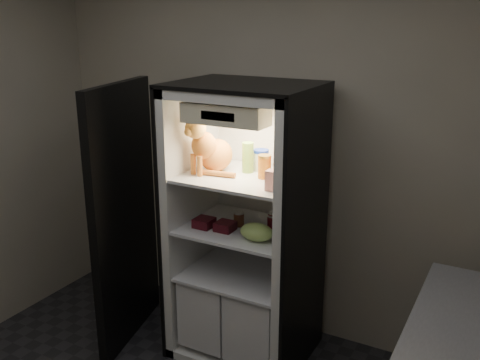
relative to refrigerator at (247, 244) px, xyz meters
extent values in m
plane|color=#BAB09B|center=(0.00, 0.42, 0.56)|extent=(3.60, 0.00, 3.60)
cube|color=white|center=(0.00, 0.29, 0.13)|extent=(0.85, 0.06, 1.85)
cube|color=white|center=(-0.40, -0.03, 0.13)|extent=(0.06, 0.70, 1.85)
cube|color=white|center=(0.40, -0.03, 0.13)|extent=(0.06, 0.70, 1.85)
cube|color=white|center=(0.00, -0.03, 1.03)|extent=(0.85, 0.70, 0.06)
cube|color=white|center=(0.00, -0.03, -0.76)|extent=(0.85, 0.70, 0.06)
cube|color=black|center=(-0.44, -0.03, 0.13)|extent=(0.02, 0.72, 1.87)
cube|color=black|center=(0.44, -0.03, 0.13)|extent=(0.02, 0.72, 1.87)
cube|color=black|center=(0.00, -0.03, 1.07)|extent=(0.90, 0.72, 0.02)
cube|color=white|center=(0.00, -0.06, 0.49)|extent=(0.73, 0.62, 0.02)
cube|color=white|center=(0.00, -0.06, 0.14)|extent=(0.73, 0.62, 0.02)
cube|color=white|center=(-0.18, -0.06, -0.44)|extent=(0.34, 0.58, 0.48)
cube|color=white|center=(0.18, -0.06, -0.44)|extent=(0.34, 0.58, 0.48)
cube|color=white|center=(0.00, -0.06, -0.19)|extent=(0.73, 0.62, 0.02)
cube|color=#F2EAC6|center=(0.00, -0.27, 0.93)|extent=(0.52, 0.18, 0.12)
cube|color=black|center=(0.00, -0.36, 0.93)|extent=(0.22, 0.01, 0.05)
cube|color=black|center=(-0.83, -0.25, 0.13)|extent=(0.26, 0.86, 1.85)
cube|color=white|center=(-0.85, -0.31, -0.24)|extent=(0.21, 0.63, 0.12)
cube|color=white|center=(-0.85, -0.31, 0.26)|extent=(0.21, 0.63, 0.12)
ellipsoid|color=#D7571B|center=(-0.21, -0.03, 0.60)|extent=(0.27, 0.30, 0.21)
ellipsoid|color=#D7571B|center=(-0.24, -0.13, 0.68)|extent=(0.20, 0.19, 0.18)
sphere|color=orange|center=(-0.26, -0.19, 0.80)|extent=(0.17, 0.17, 0.13)
sphere|color=orange|center=(-0.28, -0.25, 0.79)|extent=(0.07, 0.07, 0.06)
cone|color=orange|center=(-0.30, -0.17, 0.87)|extent=(0.07, 0.07, 0.06)
cone|color=orange|center=(-0.22, -0.19, 0.87)|extent=(0.07, 0.07, 0.06)
cylinder|color=#D7571B|center=(-0.29, -0.18, 0.56)|extent=(0.03, 0.03, 0.13)
cylinder|color=#D7571B|center=(-0.23, -0.20, 0.56)|extent=(0.03, 0.03, 0.13)
cylinder|color=#D7571B|center=(-0.13, -0.15, 0.52)|extent=(0.25, 0.07, 0.03)
cylinder|color=#227E2F|center=(-0.01, 0.02, 0.59)|extent=(0.07, 0.07, 0.18)
cylinder|color=#227E2F|center=(-0.01, 0.02, 0.69)|extent=(0.08, 0.08, 0.02)
cylinder|color=white|center=(0.05, 0.10, 0.56)|extent=(0.10, 0.10, 0.12)
cylinder|color=#1935B0|center=(0.05, 0.10, 0.63)|extent=(0.10, 0.10, 0.02)
cylinder|color=#9C130E|center=(0.15, -0.04, 0.57)|extent=(0.08, 0.08, 0.13)
cylinder|color=gold|center=(0.15, -0.04, 0.64)|extent=(0.08, 0.08, 0.01)
cylinder|color=#A62B16|center=(0.25, 0.02, 0.60)|extent=(0.13, 0.13, 0.20)
cylinder|color=white|center=(0.25, 0.02, 0.71)|extent=(0.13, 0.13, 0.02)
cube|color=silver|center=(0.29, -0.24, 0.56)|extent=(0.07, 0.07, 0.12)
cylinder|color=black|center=(0.22, 0.01, 0.21)|extent=(0.07, 0.07, 0.13)
cylinder|color=#B2B2B2|center=(0.22, 0.01, 0.28)|extent=(0.07, 0.07, 0.00)
cylinder|color=black|center=(0.22, -0.05, 0.21)|extent=(0.07, 0.07, 0.13)
cylinder|color=#B2B2B2|center=(0.22, -0.05, 0.28)|extent=(0.07, 0.07, 0.00)
cylinder|color=black|center=(0.22, -0.07, 0.21)|extent=(0.06, 0.06, 0.12)
cylinder|color=#B2B2B2|center=(0.22, -0.07, 0.27)|extent=(0.07, 0.07, 0.00)
cylinder|color=#5A2D19|center=(-0.03, -0.06, 0.19)|extent=(0.07, 0.07, 0.09)
cylinder|color=#B2B2B2|center=(-0.03, -0.06, 0.24)|extent=(0.07, 0.07, 0.01)
ellipsoid|color=#91BC57|center=(0.18, -0.21, 0.20)|extent=(0.21, 0.16, 0.11)
cube|color=#4F0D18|center=(-0.22, -0.19, 0.18)|extent=(0.12, 0.12, 0.06)
cube|color=#4F0D18|center=(-0.07, -0.17, 0.18)|extent=(0.12, 0.12, 0.06)
camera|label=1|loc=(1.55, -2.93, 1.47)|focal=40.00mm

